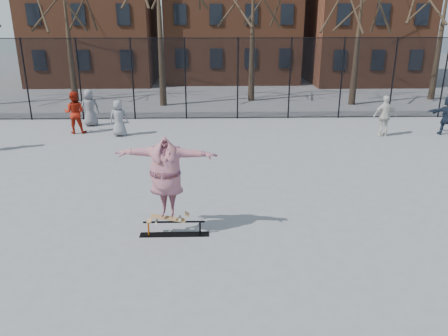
{
  "coord_description": "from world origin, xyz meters",
  "views": [
    {
      "loc": [
        -0.11,
        -8.85,
        5.09
      ],
      "look_at": [
        0.19,
        1.5,
        1.4
      ],
      "focal_mm": 35.0,
      "sensor_mm": 36.0,
      "label": 1
    }
  ],
  "objects_px": {
    "bystander_white": "(385,116)",
    "bystander_navy": "(448,115)",
    "skate_rail": "(174,229)",
    "bystander_grey": "(119,118)",
    "bystander_extra": "(90,108)",
    "bystander_red": "(75,112)",
    "skater": "(166,179)",
    "skateboard": "(168,219)"
  },
  "relations": [
    {
      "from": "bystander_white",
      "to": "bystander_navy",
      "type": "xyz_separation_m",
      "value": [
        2.86,
        0.15,
        -0.0
      ]
    },
    {
      "from": "skate_rail",
      "to": "bystander_navy",
      "type": "relative_size",
      "value": 0.95
    },
    {
      "from": "bystander_grey",
      "to": "bystander_navy",
      "type": "distance_m",
      "value": 14.39
    },
    {
      "from": "bystander_grey",
      "to": "bystander_extra",
      "type": "distance_m",
      "value": 2.56
    },
    {
      "from": "bystander_white",
      "to": "bystander_red",
      "type": "bearing_deg",
      "value": -9.78
    },
    {
      "from": "skate_rail",
      "to": "skater",
      "type": "relative_size",
      "value": 0.7
    },
    {
      "from": "bystander_grey",
      "to": "bystander_navy",
      "type": "xyz_separation_m",
      "value": [
        14.38,
        -0.19,
        0.1
      ]
    },
    {
      "from": "skateboard",
      "to": "bystander_grey",
      "type": "relative_size",
      "value": 0.57
    },
    {
      "from": "skate_rail",
      "to": "bystander_red",
      "type": "relative_size",
      "value": 0.9
    },
    {
      "from": "skate_rail",
      "to": "skateboard",
      "type": "bearing_deg",
      "value": 180.0
    },
    {
      "from": "skater",
      "to": "bystander_extra",
      "type": "distance_m",
      "value": 12.02
    },
    {
      "from": "skateboard",
      "to": "bystander_extra",
      "type": "height_order",
      "value": "bystander_extra"
    },
    {
      "from": "skater",
      "to": "bystander_grey",
      "type": "height_order",
      "value": "skater"
    },
    {
      "from": "skateboard",
      "to": "bystander_navy",
      "type": "distance_m",
      "value": 14.54
    },
    {
      "from": "bystander_grey",
      "to": "bystander_extra",
      "type": "bearing_deg",
      "value": -54.77
    },
    {
      "from": "skateboard",
      "to": "bystander_extra",
      "type": "relative_size",
      "value": 0.51
    },
    {
      "from": "bystander_white",
      "to": "bystander_grey",
      "type": "bearing_deg",
      "value": -7.65
    },
    {
      "from": "bystander_extra",
      "to": "bystander_grey",
      "type": "bearing_deg",
      "value": 111.45
    },
    {
      "from": "skate_rail",
      "to": "bystander_red",
      "type": "distance_m",
      "value": 11.05
    },
    {
      "from": "bystander_red",
      "to": "bystander_white",
      "type": "relative_size",
      "value": 1.05
    },
    {
      "from": "skateboard",
      "to": "bystander_white",
      "type": "height_order",
      "value": "bystander_white"
    },
    {
      "from": "bystander_grey",
      "to": "skate_rail",
      "type": "bearing_deg",
      "value": 101.15
    },
    {
      "from": "bystander_grey",
      "to": "bystander_extra",
      "type": "relative_size",
      "value": 0.91
    },
    {
      "from": "skater",
      "to": "bystander_red",
      "type": "bearing_deg",
      "value": 123.09
    },
    {
      "from": "bystander_grey",
      "to": "bystander_navy",
      "type": "bearing_deg",
      "value": 171.72
    },
    {
      "from": "skate_rail",
      "to": "skater",
      "type": "xyz_separation_m",
      "value": [
        -0.14,
        0.0,
        1.3
      ]
    },
    {
      "from": "skater",
      "to": "bystander_navy",
      "type": "xyz_separation_m",
      "value": [
        11.42,
        8.98,
        -0.56
      ]
    },
    {
      "from": "skater",
      "to": "skate_rail",
      "type": "bearing_deg",
      "value": 5.84
    },
    {
      "from": "bystander_red",
      "to": "bystander_white",
      "type": "bearing_deg",
      "value": 173.58
    },
    {
      "from": "skate_rail",
      "to": "skater",
      "type": "bearing_deg",
      "value": 180.0
    },
    {
      "from": "skater",
      "to": "bystander_red",
      "type": "xyz_separation_m",
      "value": [
        -5.02,
        9.74,
        -0.51
      ]
    },
    {
      "from": "skateboard",
      "to": "bystander_white",
      "type": "bearing_deg",
      "value": 45.9
    },
    {
      "from": "skateboard",
      "to": "bystander_grey",
      "type": "height_order",
      "value": "bystander_grey"
    },
    {
      "from": "skate_rail",
      "to": "bystander_navy",
      "type": "height_order",
      "value": "bystander_navy"
    },
    {
      "from": "skate_rail",
      "to": "bystander_navy",
      "type": "bearing_deg",
      "value": 38.52
    },
    {
      "from": "skate_rail",
      "to": "skateboard",
      "type": "xyz_separation_m",
      "value": [
        -0.14,
        0.0,
        0.28
      ]
    },
    {
      "from": "skateboard",
      "to": "bystander_navy",
      "type": "xyz_separation_m",
      "value": [
        11.42,
        8.98,
        0.46
      ]
    },
    {
      "from": "bystander_red",
      "to": "skateboard",
      "type": "bearing_deg",
      "value": 114.66
    },
    {
      "from": "skate_rail",
      "to": "bystander_grey",
      "type": "distance_m",
      "value": 9.71
    },
    {
      "from": "bystander_navy",
      "to": "skater",
      "type": "bearing_deg",
      "value": 62.99
    },
    {
      "from": "skater",
      "to": "bystander_white",
      "type": "distance_m",
      "value": 12.31
    },
    {
      "from": "skate_rail",
      "to": "bystander_extra",
      "type": "bearing_deg",
      "value": 113.63
    }
  ]
}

